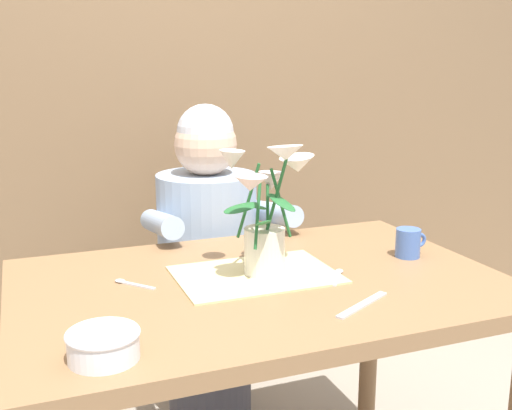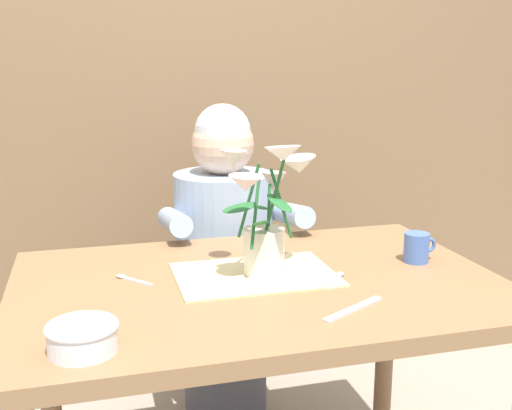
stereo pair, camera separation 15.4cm
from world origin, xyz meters
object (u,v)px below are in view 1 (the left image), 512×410
Objects in this scene: flower_vase at (267,211)px; tea_cup at (408,243)px; dinner_knife at (362,305)px; ceramic_bowl at (103,344)px; seated_person at (208,269)px.

flower_vase is 0.44m from tea_cup.
ceramic_bowl is at bearing 156.42° from dinner_knife.
flower_vase is 1.79× the size of dinner_knife.
seated_person reaches higher than tea_cup.
ceramic_bowl is 0.57m from dinner_knife.
tea_cup is at bearing -0.85° from flower_vase.
flower_vase is at bearing 35.18° from ceramic_bowl.
ceramic_bowl is 0.93m from tea_cup.
seated_person reaches higher than ceramic_bowl.
dinner_knife is (0.12, -0.27, -0.16)m from flower_vase.
ceramic_bowl is at bearing -115.08° from seated_person.
seated_person is at bearing 88.18° from flower_vase.
ceramic_bowl reaches higher than dinner_knife.
ceramic_bowl is 1.46× the size of tea_cup.
seated_person is 5.97× the size of dinner_knife.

